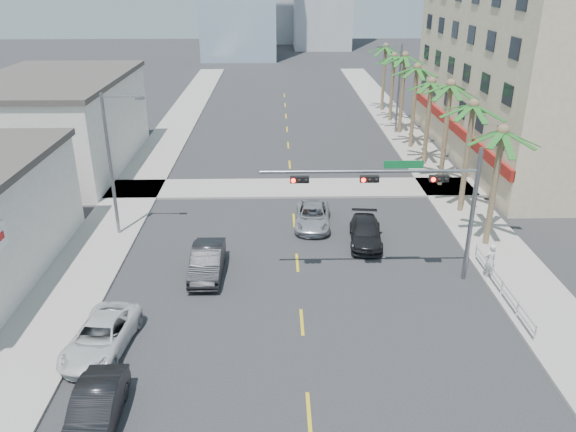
% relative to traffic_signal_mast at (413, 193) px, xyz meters
% --- Properties ---
extents(ground, '(260.00, 260.00, 0.00)m').
position_rel_traffic_signal_mast_xyz_m(ground, '(-5.78, -7.95, -5.06)').
color(ground, '#262628').
rests_on(ground, ground).
extents(sidewalk_right, '(4.00, 120.00, 0.15)m').
position_rel_traffic_signal_mast_xyz_m(sidewalk_right, '(6.22, 12.05, -4.99)').
color(sidewalk_right, gray).
rests_on(sidewalk_right, ground).
extents(sidewalk_left, '(4.00, 120.00, 0.15)m').
position_rel_traffic_signal_mast_xyz_m(sidewalk_left, '(-17.78, 12.05, -4.99)').
color(sidewalk_left, gray).
rests_on(sidewalk_left, ground).
extents(sidewalk_cross, '(80.00, 4.00, 0.15)m').
position_rel_traffic_signal_mast_xyz_m(sidewalk_cross, '(-5.78, 14.05, -4.99)').
color(sidewalk_cross, gray).
rests_on(sidewalk_cross, ground).
extents(building_right, '(15.25, 28.00, 15.00)m').
position_rel_traffic_signal_mast_xyz_m(building_right, '(16.21, 22.05, 2.43)').
color(building_right, tan).
rests_on(building_right, ground).
extents(building_left_far, '(11.00, 18.00, 7.20)m').
position_rel_traffic_signal_mast_xyz_m(building_left_far, '(-25.28, 20.05, -1.46)').
color(building_left_far, beige).
rests_on(building_left_far, ground).
extents(traffic_signal_mast, '(11.12, 0.54, 7.20)m').
position_rel_traffic_signal_mast_xyz_m(traffic_signal_mast, '(0.00, 0.00, 0.00)').
color(traffic_signal_mast, slate).
rests_on(traffic_signal_mast, ground).
extents(palm_tree_0, '(4.80, 4.80, 7.80)m').
position_rel_traffic_signal_mast_xyz_m(palm_tree_0, '(5.82, 4.05, 2.02)').
color(palm_tree_0, brown).
rests_on(palm_tree_0, ground).
extents(palm_tree_1, '(4.80, 4.80, 8.16)m').
position_rel_traffic_signal_mast_xyz_m(palm_tree_1, '(5.82, 9.25, 2.37)').
color(palm_tree_1, brown).
rests_on(palm_tree_1, ground).
extents(palm_tree_2, '(4.80, 4.80, 8.52)m').
position_rel_traffic_signal_mast_xyz_m(palm_tree_2, '(5.82, 14.45, 2.72)').
color(palm_tree_2, brown).
rests_on(palm_tree_2, ground).
extents(palm_tree_3, '(4.80, 4.80, 7.80)m').
position_rel_traffic_signal_mast_xyz_m(palm_tree_3, '(5.82, 19.65, 2.02)').
color(palm_tree_3, brown).
rests_on(palm_tree_3, ground).
extents(palm_tree_4, '(4.80, 4.80, 8.16)m').
position_rel_traffic_signal_mast_xyz_m(palm_tree_4, '(5.82, 24.85, 2.37)').
color(palm_tree_4, brown).
rests_on(palm_tree_4, ground).
extents(palm_tree_5, '(4.80, 4.80, 8.52)m').
position_rel_traffic_signal_mast_xyz_m(palm_tree_5, '(5.82, 30.05, 2.72)').
color(palm_tree_5, brown).
rests_on(palm_tree_5, ground).
extents(palm_tree_6, '(4.80, 4.80, 7.80)m').
position_rel_traffic_signal_mast_xyz_m(palm_tree_6, '(5.82, 35.25, 2.02)').
color(palm_tree_6, brown).
rests_on(palm_tree_6, ground).
extents(palm_tree_7, '(4.80, 4.80, 8.16)m').
position_rel_traffic_signal_mast_xyz_m(palm_tree_7, '(5.82, 40.45, 2.37)').
color(palm_tree_7, brown).
rests_on(palm_tree_7, ground).
extents(streetlight_left, '(2.55, 0.25, 9.00)m').
position_rel_traffic_signal_mast_xyz_m(streetlight_left, '(-16.78, 6.05, -0.00)').
color(streetlight_left, slate).
rests_on(streetlight_left, ground).
extents(streetlight_right, '(2.55, 0.25, 9.00)m').
position_rel_traffic_signal_mast_xyz_m(streetlight_right, '(5.21, 30.05, -0.00)').
color(streetlight_right, slate).
rests_on(streetlight_right, ground).
extents(guardrail, '(0.08, 8.08, 1.00)m').
position_rel_traffic_signal_mast_xyz_m(guardrail, '(4.52, -1.95, -4.39)').
color(guardrail, silver).
rests_on(guardrail, ground).
extents(car_parked_mid, '(1.72, 4.58, 1.49)m').
position_rel_traffic_signal_mast_xyz_m(car_parked_mid, '(-13.58, -10.47, -4.32)').
color(car_parked_mid, black).
rests_on(car_parked_mid, ground).
extents(car_parked_far, '(2.87, 5.24, 1.39)m').
position_rel_traffic_signal_mast_xyz_m(car_parked_far, '(-14.69, -5.88, -4.37)').
color(car_parked_far, silver).
rests_on(car_parked_far, ground).
extents(car_lane_left, '(1.67, 4.78, 1.57)m').
position_rel_traffic_signal_mast_xyz_m(car_lane_left, '(-10.78, 0.83, -4.28)').
color(car_lane_left, black).
rests_on(car_lane_left, ground).
extents(car_lane_center, '(2.61, 5.01, 1.35)m').
position_rel_traffic_signal_mast_xyz_m(car_lane_center, '(-4.59, 7.18, -4.39)').
color(car_lane_center, silver).
rests_on(car_lane_center, ground).
extents(car_lane_right, '(2.37, 4.87, 1.37)m').
position_rel_traffic_signal_mast_xyz_m(car_lane_right, '(-1.49, 4.57, -4.38)').
color(car_lane_right, black).
rests_on(car_lane_right, ground).
extents(pedestrian, '(0.83, 0.68, 1.94)m').
position_rel_traffic_signal_mast_xyz_m(pedestrian, '(4.52, -0.02, -3.94)').
color(pedestrian, silver).
rests_on(pedestrian, sidewalk_right).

